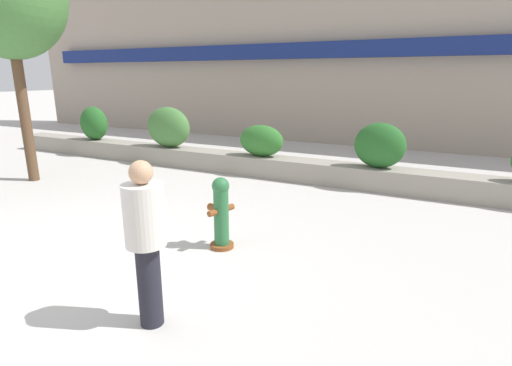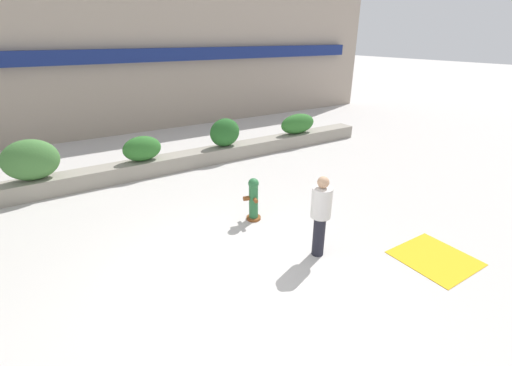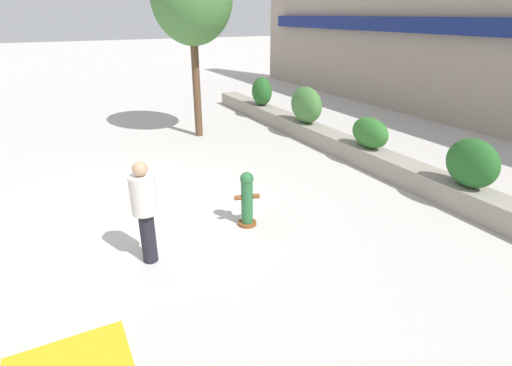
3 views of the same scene
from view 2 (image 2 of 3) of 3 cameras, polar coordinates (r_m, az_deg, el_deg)
ground_plane at (r=6.62m, az=-3.84°, el=-15.54°), size 120.00×120.00×0.00m
building_facade at (r=16.74m, az=-25.62°, el=20.73°), size 30.00×1.36×8.00m
planter_wall_low at (r=11.53m, az=-18.22°, el=2.38°), size 18.00×0.70×0.50m
hedge_bush_1 at (r=11.04m, az=-33.43°, el=3.21°), size 1.40×0.70×1.14m
hedge_bush_2 at (r=11.33m, az=-18.45°, el=5.46°), size 1.19×0.59×0.79m
hedge_bush_3 at (r=12.26m, az=-5.21°, el=8.38°), size 1.12×0.62×1.00m
hedge_bush_4 at (r=14.01m, az=6.96°, el=9.78°), size 1.59×0.56×0.79m
fire_hydrant at (r=8.21m, az=-0.45°, el=-2.65°), size 0.47×0.48×1.08m
pedestrian at (r=6.83m, az=10.75°, el=-4.73°), size 0.51×0.51×1.73m
tactile_warning_pad at (r=7.97m, az=27.67°, el=-11.04°), size 1.38×1.38×0.01m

